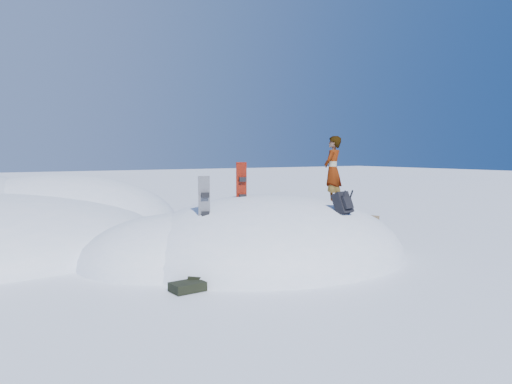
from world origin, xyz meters
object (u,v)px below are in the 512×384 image
snowboard_red (242,190)px  snowboard_dark (205,207)px  person (333,170)px  backpack (343,203)px

snowboard_red → snowboard_dark: snowboard_red is taller
person → snowboard_dark: bearing=-24.3°
snowboard_red → person: (2.42, -0.48, 0.45)m
snowboard_dark → snowboard_red: bearing=46.3°
backpack → snowboard_dark: bearing=150.3°
snowboard_red → snowboard_dark: (-1.34, -0.72, -0.26)m
snowboard_red → snowboard_dark: size_ratio=1.02×
snowboard_red → backpack: (1.52, -1.90, -0.23)m
backpack → person: person is taller
snowboard_dark → person: person is taller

